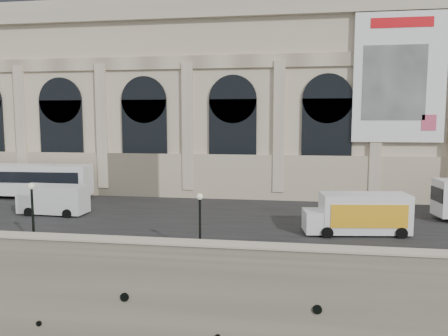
{
  "coord_description": "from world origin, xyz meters",
  "views": [
    {
      "loc": [
        12.27,
        -25.38,
        14.84
      ],
      "look_at": [
        5.01,
        22.0,
        9.47
      ],
      "focal_mm": 35.0,
      "sensor_mm": 36.0,
      "label": 1
    }
  ],
  "objects_px": {
    "bus_left": "(33,180)",
    "box_truck": "(358,214)",
    "van_c": "(51,200)",
    "lamp_right": "(200,225)",
    "lamp_left": "(33,215)"
  },
  "relations": [
    {
      "from": "van_c",
      "to": "box_truck",
      "type": "distance_m",
      "value": 27.34
    },
    {
      "from": "lamp_right",
      "to": "box_truck",
      "type": "bearing_deg",
      "value": 32.05
    },
    {
      "from": "van_c",
      "to": "lamp_right",
      "type": "xyz_separation_m",
      "value": [
        16.21,
        -9.82,
        0.62
      ]
    },
    {
      "from": "box_truck",
      "to": "lamp_right",
      "type": "height_order",
      "value": "lamp_right"
    },
    {
      "from": "bus_left",
      "to": "lamp_right",
      "type": "relative_size",
      "value": 3.21
    },
    {
      "from": "box_truck",
      "to": "lamp_right",
      "type": "distance_m",
      "value": 12.95
    },
    {
      "from": "box_truck",
      "to": "van_c",
      "type": "bearing_deg",
      "value": 173.81
    },
    {
      "from": "box_truck",
      "to": "lamp_left",
      "type": "relative_size",
      "value": 1.81
    },
    {
      "from": "lamp_left",
      "to": "lamp_right",
      "type": "distance_m",
      "value": 11.89
    },
    {
      "from": "lamp_right",
      "to": "lamp_left",
      "type": "bearing_deg",
      "value": 179.11
    },
    {
      "from": "van_c",
      "to": "lamp_right",
      "type": "distance_m",
      "value": 18.96
    },
    {
      "from": "bus_left",
      "to": "box_truck",
      "type": "xyz_separation_m",
      "value": [
        33.56,
        -10.23,
        -0.55
      ]
    },
    {
      "from": "lamp_left",
      "to": "bus_left",
      "type": "bearing_deg",
      "value": 122.33
    },
    {
      "from": "bus_left",
      "to": "lamp_left",
      "type": "bearing_deg",
      "value": -57.67
    },
    {
      "from": "bus_left",
      "to": "van_c",
      "type": "height_order",
      "value": "bus_left"
    }
  ]
}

